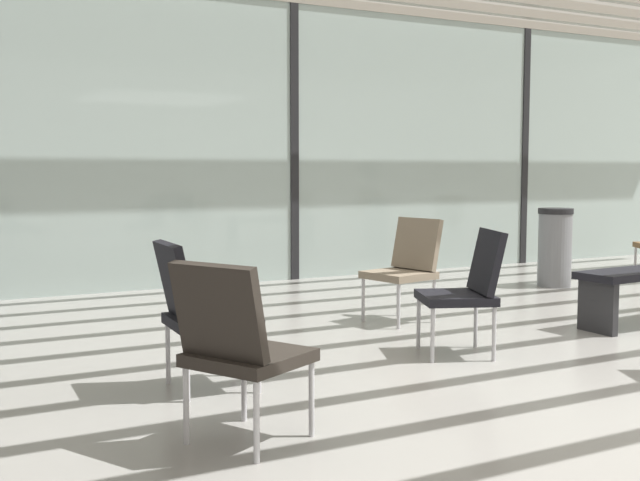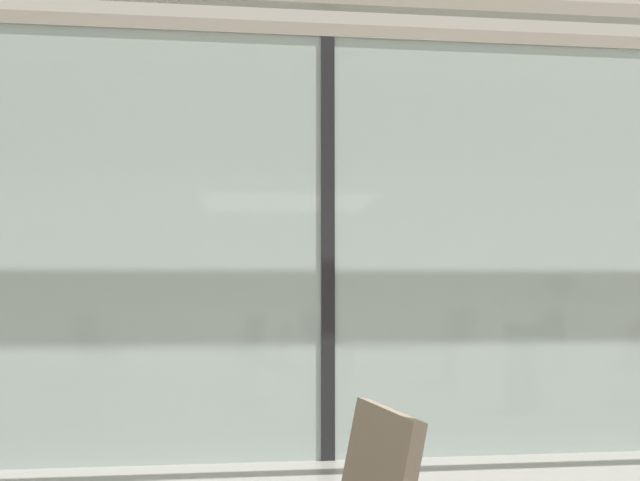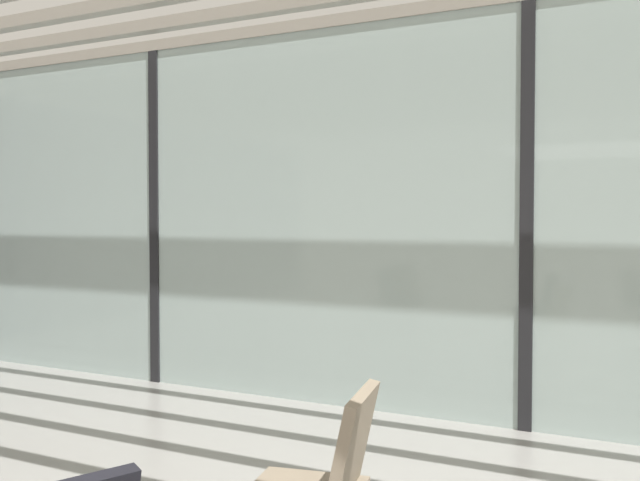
% 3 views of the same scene
% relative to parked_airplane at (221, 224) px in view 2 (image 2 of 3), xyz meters
% --- Properties ---
extents(glass_curtain_wall, '(14.00, 0.08, 3.17)m').
position_rel_parked_airplane_xyz_m(glass_curtain_wall, '(0.99, -5.93, -0.66)').
color(glass_curtain_wall, '#A3B7B2').
rests_on(glass_curtain_wall, ground).
extents(window_mullion_1, '(0.10, 0.12, 3.17)m').
position_rel_parked_airplane_xyz_m(window_mullion_1, '(0.99, -5.93, -0.66)').
color(window_mullion_1, black).
rests_on(window_mullion_1, ground).
extents(parked_airplane, '(11.90, 4.50, 4.50)m').
position_rel_parked_airplane_xyz_m(parked_airplane, '(0.00, 0.00, 0.00)').
color(parked_airplane, silver).
rests_on(parked_airplane, ground).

